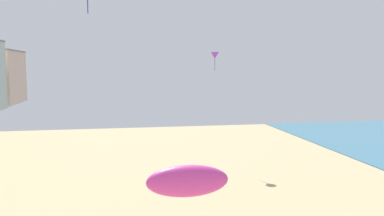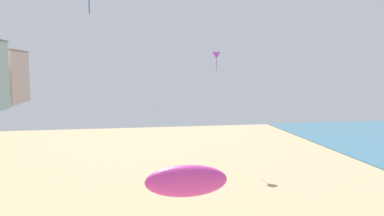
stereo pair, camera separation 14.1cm
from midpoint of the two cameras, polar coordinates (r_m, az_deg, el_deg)
name	(u,v)px [view 1 (the left image)]	position (r m, az deg, el deg)	size (l,w,h in m)	color
kite_magenta_parafoil	(188,181)	(13.49, -0.96, -10.75)	(2.87, 0.80, 1.12)	#DB3D9E
kite_purple_delta	(215,55)	(38.98, 3.29, 7.76)	(0.82, 0.82, 1.86)	purple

